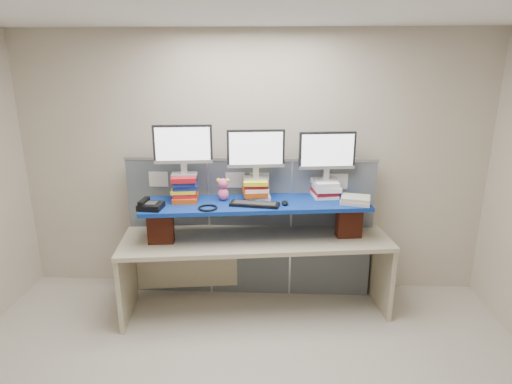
{
  "coord_description": "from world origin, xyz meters",
  "views": [
    {
      "loc": [
        0.26,
        -2.48,
        2.45
      ],
      "look_at": [
        0.08,
        1.44,
        1.27
      ],
      "focal_mm": 30.0,
      "sensor_mm": 36.0,
      "label": 1
    }
  ],
  "objects_px": {
    "blue_board": "(256,204)",
    "monitor_center": "(256,151)",
    "desk": "(256,252)",
    "monitor_left": "(183,147)",
    "keyboard": "(255,204)",
    "monitor_right": "(327,153)",
    "desk_phone": "(150,205)"
  },
  "relations": [
    {
      "from": "blue_board",
      "to": "monitor_center",
      "type": "xyz_separation_m",
      "value": [
        -0.01,
        0.12,
        0.49
      ]
    },
    {
      "from": "desk",
      "to": "monitor_center",
      "type": "distance_m",
      "value": 1.01
    },
    {
      "from": "desk",
      "to": "monitor_center",
      "type": "bearing_deg",
      "value": 86.1
    },
    {
      "from": "monitor_left",
      "to": "keyboard",
      "type": "xyz_separation_m",
      "value": [
        0.69,
        -0.14,
        -0.51
      ]
    },
    {
      "from": "monitor_left",
      "to": "monitor_right",
      "type": "relative_size",
      "value": 1.0
    },
    {
      "from": "desk_phone",
      "to": "monitor_center",
      "type": "bearing_deg",
      "value": 25.7
    },
    {
      "from": "monitor_center",
      "to": "keyboard",
      "type": "height_order",
      "value": "monitor_center"
    },
    {
      "from": "keyboard",
      "to": "monitor_center",
      "type": "bearing_deg",
      "value": 97.99
    },
    {
      "from": "monitor_left",
      "to": "monitor_center",
      "type": "distance_m",
      "value": 0.69
    },
    {
      "from": "blue_board",
      "to": "monitor_right",
      "type": "relative_size",
      "value": 3.9
    },
    {
      "from": "monitor_right",
      "to": "desk_phone",
      "type": "distance_m",
      "value": 1.76
    },
    {
      "from": "blue_board",
      "to": "monitor_center",
      "type": "relative_size",
      "value": 3.9
    },
    {
      "from": "monitor_left",
      "to": "monitor_right",
      "type": "bearing_deg",
      "value": 0.0
    },
    {
      "from": "monitor_left",
      "to": "monitor_right",
      "type": "distance_m",
      "value": 1.39
    },
    {
      "from": "monitor_left",
      "to": "desk_phone",
      "type": "bearing_deg",
      "value": -141.13
    },
    {
      "from": "desk",
      "to": "keyboard",
      "type": "distance_m",
      "value": 0.55
    },
    {
      "from": "desk",
      "to": "keyboard",
      "type": "relative_size",
      "value": 5.65
    },
    {
      "from": "desk",
      "to": "desk_phone",
      "type": "height_order",
      "value": "desk_phone"
    },
    {
      "from": "blue_board",
      "to": "desk_phone",
      "type": "xyz_separation_m",
      "value": [
        -0.96,
        -0.25,
        0.05
      ]
    },
    {
      "from": "desk",
      "to": "monitor_left",
      "type": "xyz_separation_m",
      "value": [
        -0.69,
        0.03,
        1.06
      ]
    },
    {
      "from": "blue_board",
      "to": "monitor_right",
      "type": "xyz_separation_m",
      "value": [
        0.69,
        0.21,
        0.46
      ]
    },
    {
      "from": "desk",
      "to": "desk_phone",
      "type": "relative_size",
      "value": 11.95
    },
    {
      "from": "monitor_center",
      "to": "desk_phone",
      "type": "bearing_deg",
      "value": -166.16
    },
    {
      "from": "monitor_right",
      "to": "keyboard",
      "type": "distance_m",
      "value": 0.88
    },
    {
      "from": "desk",
      "to": "monitor_right",
      "type": "distance_m",
      "value": 1.21
    },
    {
      "from": "keyboard",
      "to": "monitor_right",
      "type": "bearing_deg",
      "value": 32.81
    },
    {
      "from": "monitor_center",
      "to": "keyboard",
      "type": "bearing_deg",
      "value": -97.49
    },
    {
      "from": "desk",
      "to": "blue_board",
      "type": "height_order",
      "value": "blue_board"
    },
    {
      "from": "blue_board",
      "to": "desk_phone",
      "type": "height_order",
      "value": "desk_phone"
    },
    {
      "from": "blue_board",
      "to": "keyboard",
      "type": "xyz_separation_m",
      "value": [
        -0.01,
        -0.11,
        0.03
      ]
    },
    {
      "from": "monitor_left",
      "to": "monitor_right",
      "type": "height_order",
      "value": "monitor_left"
    },
    {
      "from": "desk",
      "to": "keyboard",
      "type": "xyz_separation_m",
      "value": [
        -0.01,
        -0.11,
        0.54
      ]
    }
  ]
}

